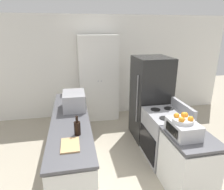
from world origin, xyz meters
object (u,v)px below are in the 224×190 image
object	(u,v)px
wine_bottle	(77,128)
fruit_bowl	(183,119)
microwave	(74,101)
toaster_oven	(183,129)
pantry_cabinet	(98,79)
refrigerator	(150,99)
stove	(165,136)

from	to	relation	value
wine_bottle	fruit_bowl	distance (m)	1.42
microwave	wine_bottle	xyz separation A→B (m)	(0.02, -0.97, -0.05)
fruit_bowl	toaster_oven	bearing A→B (deg)	-1.66
pantry_cabinet	refrigerator	world-z (taller)	pantry_cabinet
wine_bottle	toaster_oven	xyz separation A→B (m)	(1.40, -0.30, -0.00)
pantry_cabinet	wine_bottle	xyz separation A→B (m)	(-0.61, -2.41, -0.07)
stove	fruit_bowl	size ratio (longest dim) A/B	3.77
refrigerator	wine_bottle	world-z (taller)	refrigerator
pantry_cabinet	toaster_oven	world-z (taller)	pantry_cabinet
wine_bottle	microwave	bearing A→B (deg)	91.25
refrigerator	wine_bottle	xyz separation A→B (m)	(-1.54, -1.24, 0.12)
refrigerator	pantry_cabinet	bearing A→B (deg)	128.33
toaster_oven	wine_bottle	bearing A→B (deg)	167.95
pantry_cabinet	stove	bearing A→B (deg)	-65.39
refrigerator	wine_bottle	size ratio (longest dim) A/B	6.31
microwave	wine_bottle	distance (m)	0.97
wine_bottle	pantry_cabinet	bearing A→B (deg)	75.75
toaster_oven	microwave	bearing A→B (deg)	138.18
microwave	fruit_bowl	size ratio (longest dim) A/B	1.94
refrigerator	fruit_bowl	xyz separation A→B (m)	(-0.16, -1.54, 0.26)
wine_bottle	fruit_bowl	world-z (taller)	fruit_bowl
pantry_cabinet	wine_bottle	size ratio (longest dim) A/B	7.72
refrigerator	microwave	xyz separation A→B (m)	(-1.56, -0.27, 0.17)
pantry_cabinet	refrigerator	xyz separation A→B (m)	(0.93, -1.18, -0.19)
stove	toaster_oven	bearing A→B (deg)	-99.87
stove	microwave	xyz separation A→B (m)	(-1.54, 0.54, 0.58)
stove	refrigerator	xyz separation A→B (m)	(0.02, 0.81, 0.42)
stove	wine_bottle	xyz separation A→B (m)	(-1.52, -0.43, 0.54)
refrigerator	wine_bottle	distance (m)	1.98
pantry_cabinet	stove	world-z (taller)	pantry_cabinet
refrigerator	fruit_bowl	size ratio (longest dim) A/B	6.26
microwave	toaster_oven	xyz separation A→B (m)	(1.42, -1.27, -0.05)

